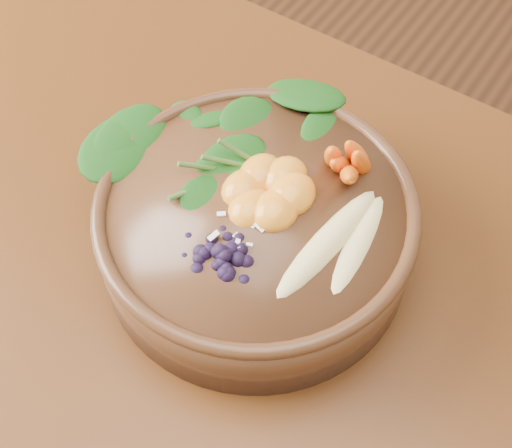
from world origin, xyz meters
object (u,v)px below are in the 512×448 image
(kale_heap, at_px, (247,126))
(carrot_cluster, at_px, (353,141))
(stoneware_bowl, at_px, (256,231))
(banana_halves, at_px, (345,233))
(mandarin_cluster, at_px, (268,182))
(blueberry_pile, at_px, (222,244))

(kale_heap, xyz_separation_m, carrot_cluster, (0.09, 0.02, 0.02))
(stoneware_bowl, bearing_deg, banana_halves, 6.28)
(kale_heap, distance_m, carrot_cluster, 0.09)
(banana_halves, xyz_separation_m, mandarin_cluster, (-0.08, 0.01, 0.00))
(banana_halves, distance_m, blueberry_pile, 0.09)
(mandarin_cluster, bearing_deg, banana_halves, -6.21)
(carrot_cluster, xyz_separation_m, mandarin_cluster, (-0.04, -0.06, -0.02))
(kale_heap, relative_size, banana_halves, 1.15)
(carrot_cluster, bearing_deg, kale_heap, -169.49)
(carrot_cluster, xyz_separation_m, blueberry_pile, (-0.04, -0.13, -0.02))
(banana_halves, xyz_separation_m, blueberry_pile, (-0.07, -0.06, 0.01))
(blueberry_pile, bearing_deg, mandarin_cluster, 94.28)
(stoneware_bowl, distance_m, carrot_cluster, 0.11)
(carrot_cluster, xyz_separation_m, banana_halves, (0.03, -0.07, -0.02))
(kale_heap, relative_size, mandarin_cluster, 2.07)
(mandarin_cluster, bearing_deg, stoneware_bowl, -92.80)
(carrot_cluster, relative_size, banana_halves, 0.48)
(stoneware_bowl, bearing_deg, blueberry_pile, -83.60)
(carrot_cluster, bearing_deg, stoneware_bowl, -123.69)
(banana_halves, bearing_deg, blueberry_pile, -141.51)
(stoneware_bowl, relative_size, banana_halves, 1.75)
(kale_heap, xyz_separation_m, mandarin_cluster, (0.05, -0.04, -0.01))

